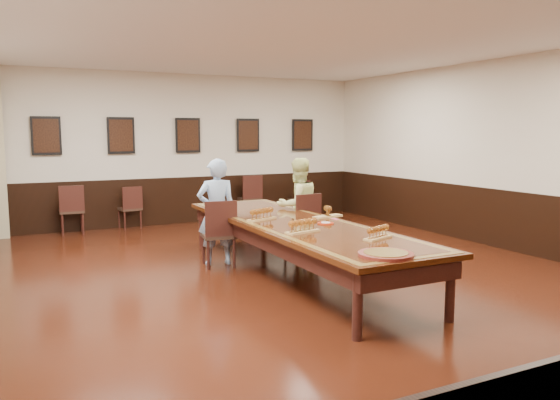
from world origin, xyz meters
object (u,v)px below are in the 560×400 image
chair_woman (301,223)px  spare_chair_b (130,207)px  person_woman (298,205)px  spare_chair_a (72,209)px  spare_chair_c (249,197)px  spare_chair_d (299,199)px  carved_platter (386,254)px  person_man (217,212)px  conference_table (296,232)px  chair_man (218,233)px

chair_woman → spare_chair_b: bearing=-64.6°
spare_chair_b → person_woman: person_woman is taller
spare_chair_a → person_woman: (3.17, -3.38, 0.30)m
spare_chair_c → spare_chair_d: size_ratio=1.17×
carved_platter → person_man: bearing=99.8°
spare_chair_d → spare_chair_c: bearing=-11.4°
spare_chair_d → person_woman: bearing=61.5°
spare_chair_b → spare_chair_a: bearing=-3.0°
chair_woman → conference_table: size_ratio=0.20×
person_man → chair_woman: bearing=-168.1°
conference_table → spare_chair_a: bearing=117.3°
spare_chair_a → person_woman: person_woman is taller
conference_table → spare_chair_c: bearing=74.2°
person_woman → carved_platter: size_ratio=2.30×
spare_chair_d → carved_platter: spare_chair_d is taller
chair_woman → carved_platter: 3.55m
carved_platter → conference_table: bearing=85.5°
person_woman → conference_table: 1.52m
person_man → conference_table: size_ratio=0.32×
chair_man → spare_chair_c: spare_chair_c is taller
spare_chair_c → person_woman: bearing=79.5°
spare_chair_c → spare_chair_a: bearing=1.7°
chair_man → spare_chair_c: bearing=-110.9°
person_man → carved_platter: person_man is taller
spare_chair_a → spare_chair_b: spare_chair_a is taller
spare_chair_c → spare_chair_b: bearing=0.2°
spare_chair_b → spare_chair_c: (2.67, 0.03, 0.07)m
conference_table → spare_chair_d: bearing=61.3°
chair_woman → spare_chair_b: chair_woman is taller
chair_woman → person_man: bearing=-0.4°
spare_chair_b → conference_table: (1.30, -4.82, 0.17)m
chair_man → spare_chair_a: bearing=-57.6°
conference_table → carved_platter: carved_platter is taller
chair_man → person_man: person_man is taller
carved_platter → spare_chair_b: bearing=99.1°
spare_chair_c → conference_table: bearing=73.9°
person_man → person_woman: 1.50m
carved_platter → spare_chair_d: bearing=68.4°
chair_woman → spare_chair_b: size_ratio=1.13×
chair_man → spare_chair_d: 4.87m
spare_chair_d → conference_table: size_ratio=0.17×
spare_chair_b → carved_platter: (1.13, -7.02, 0.33)m
chair_woman → conference_table: bearing=54.3°
spare_chair_a → spare_chair_d: bearing=-178.7°
spare_chair_b → person_man: bearing=89.8°
person_woman → chair_woman: bearing=90.0°
spare_chair_c → chair_woman: bearing=79.9°
spare_chair_b → spare_chair_d: spare_chair_b is taller
spare_chair_b → conference_table: spare_chair_b is taller
chair_man → carved_platter: (0.59, -3.22, 0.27)m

